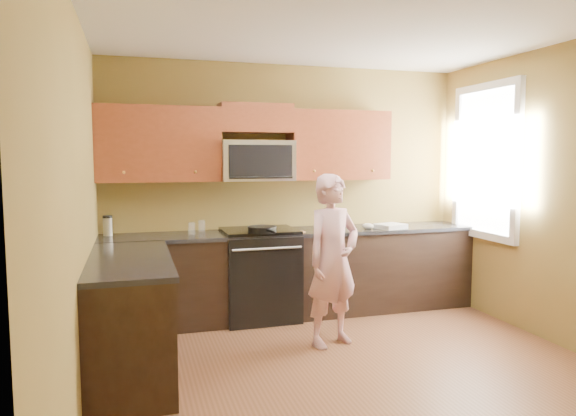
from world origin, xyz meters
name	(u,v)px	position (x,y,z in m)	size (l,w,h in m)	color
floor	(360,377)	(0.00, 0.00, 0.00)	(4.00, 4.00, 0.00)	brown
ceiling	(365,18)	(0.00, 0.00, 2.70)	(4.00, 4.00, 0.00)	white
wall_back	(287,188)	(0.00, 2.00, 1.35)	(4.00, 4.00, 0.00)	brown
wall_left	(77,211)	(-2.00, 0.00, 1.35)	(4.00, 4.00, 0.00)	brown
cabinet_back_run	(295,274)	(0.00, 1.70, 0.44)	(4.00, 0.60, 0.88)	black
cabinet_left_run	(130,318)	(-1.70, 0.60, 0.44)	(0.60, 1.60, 0.88)	black
countertop_back	(296,232)	(0.00, 1.69, 0.90)	(4.00, 0.62, 0.04)	black
countertop_left	(130,260)	(-1.69, 0.60, 0.90)	(0.62, 1.60, 0.04)	black
stove	(260,274)	(-0.40, 1.68, 0.47)	(0.76, 0.65, 0.95)	black
microwave	(256,181)	(-0.40, 1.80, 1.45)	(0.76, 0.40, 0.42)	silver
upper_cab_left	(160,182)	(-1.39, 1.83, 1.45)	(1.22, 0.33, 0.75)	brown
upper_cab_right	(338,179)	(0.54, 1.83, 1.45)	(1.12, 0.33, 0.75)	brown
upper_cab_over_mw	(255,118)	(-0.40, 1.83, 2.10)	(0.76, 0.33, 0.30)	brown
window	(486,161)	(1.98, 1.20, 1.65)	(0.06, 1.06, 1.66)	white
woman	(333,260)	(0.06, 0.74, 0.77)	(0.57, 0.37, 1.55)	#D56A80
frying_pan	(262,232)	(-0.43, 1.43, 0.95)	(0.29, 0.50, 0.07)	black
butter_tub	(322,230)	(0.28, 1.63, 0.92)	(0.14, 0.14, 0.10)	gold
toast_slice	(298,232)	(-0.03, 1.52, 0.93)	(0.11, 0.11, 0.01)	#B27F47
napkin_a	(322,229)	(0.23, 1.52, 0.95)	(0.11, 0.12, 0.06)	silver
napkin_b	(368,226)	(0.78, 1.54, 0.95)	(0.12, 0.13, 0.07)	silver
dish_towel	(390,226)	(1.04, 1.54, 0.95)	(0.30, 0.24, 0.05)	silver
travel_mug	(108,236)	(-1.90, 1.85, 0.92)	(0.09, 0.09, 0.20)	silver
glass_b	(202,226)	(-0.97, 1.87, 0.98)	(0.07, 0.07, 0.12)	silver
glass_c	(192,228)	(-1.09, 1.71, 0.98)	(0.07, 0.07, 0.12)	silver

